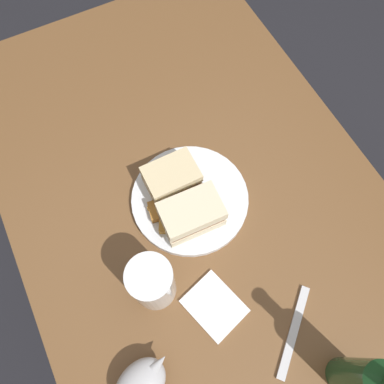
{
  "coord_description": "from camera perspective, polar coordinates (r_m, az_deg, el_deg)",
  "views": [
    {
      "loc": [
        0.29,
        -0.15,
        1.55
      ],
      "look_at": [
        0.0,
        -0.01,
        0.8
      ],
      "focal_mm": 35.63,
      "sensor_mm": 36.0,
      "label": 1
    }
  ],
  "objects": [
    {
      "name": "ground_plane",
      "position": [
        1.59,
        0.17,
        -11.01
      ],
      "size": [
        6.0,
        6.0,
        0.0
      ],
      "primitive_type": "plane",
      "color": "black"
    },
    {
      "name": "dining_table",
      "position": [
        1.21,
        0.22,
        -7.3
      ],
      "size": [
        1.26,
        0.79,
        0.77
      ],
      "primitive_type": "cube",
      "color": "brown",
      "rests_on": "ground"
    },
    {
      "name": "plate",
      "position": [
        0.83,
        -0.31,
        -1.05
      ],
      "size": [
        0.25,
        0.25,
        0.02
      ],
      "primitive_type": "cylinder",
      "color": "white",
      "rests_on": "dining_table"
    },
    {
      "name": "sandwich_half_left",
      "position": [
        0.81,
        -3.08,
        2.11
      ],
      "size": [
        0.08,
        0.11,
        0.06
      ],
      "color": "beige",
      "rests_on": "plate"
    },
    {
      "name": "sandwich_half_right",
      "position": [
        0.77,
        -0.09,
        -3.36
      ],
      "size": [
        0.09,
        0.13,
        0.07
      ],
      "color": "beige",
      "rests_on": "plate"
    },
    {
      "name": "potato_wedge_front",
      "position": [
        0.83,
        -3.49,
        0.67
      ],
      "size": [
        0.03,
        0.05,
        0.02
      ],
      "primitive_type": "cube",
      "rotation": [
        0.0,
        0.0,
        1.31
      ],
      "color": "gold",
      "rests_on": "plate"
    },
    {
      "name": "potato_wedge_middle",
      "position": [
        0.81,
        -4.75,
        -2.92
      ],
      "size": [
        0.06,
        0.05,
        0.02
      ],
      "primitive_type": "cube",
      "rotation": [
        0.0,
        0.0,
        3.69
      ],
      "color": "#B77F33",
      "rests_on": "plate"
    },
    {
      "name": "potato_wedge_back",
      "position": [
        0.79,
        -3.21,
        -5.26
      ],
      "size": [
        0.04,
        0.05,
        0.02
      ],
      "primitive_type": "cube",
      "rotation": [
        0.0,
        0.0,
        4.26
      ],
      "color": "#B77F33",
      "rests_on": "plate"
    },
    {
      "name": "potato_wedge_left_edge",
      "position": [
        0.81,
        -2.58,
        -2.31
      ],
      "size": [
        0.05,
        0.06,
        0.02
      ],
      "primitive_type": "cube",
      "rotation": [
        0.0,
        0.0,
        4.15
      ],
      "color": "#B77F33",
      "rests_on": "plate"
    },
    {
      "name": "potato_wedge_right_edge",
      "position": [
        0.8,
        -3.31,
        -3.61
      ],
      "size": [
        0.05,
        0.06,
        0.02
      ],
      "primitive_type": "cube",
      "rotation": [
        0.0,
        0.0,
        0.96
      ],
      "color": "gold",
      "rests_on": "plate"
    },
    {
      "name": "potato_wedge_stray",
      "position": [
        0.81,
        -5.6,
        -2.91
      ],
      "size": [
        0.05,
        0.03,
        0.02
      ],
      "primitive_type": "cube",
      "rotation": [
        0.0,
        0.0,
        2.95
      ],
      "color": "#AD702D",
      "rests_on": "plate"
    },
    {
      "name": "pint_glass",
      "position": [
        0.73,
        -5.88,
        -13.49
      ],
      "size": [
        0.08,
        0.08,
        0.15
      ],
      "color": "white",
      "rests_on": "dining_table"
    },
    {
      "name": "cider_bottle",
      "position": [
        0.73,
        24.61,
        -24.09
      ],
      "size": [
        0.06,
        0.06,
        0.27
      ],
      "color": "#19421E",
      "rests_on": "dining_table"
    },
    {
      "name": "napkin",
      "position": [
        0.78,
        3.38,
        -16.66
      ],
      "size": [
        0.13,
        0.12,
        0.01
      ],
      "primitive_type": "cube",
      "rotation": [
        0.0,
        0.0,
        0.29
      ],
      "color": "white",
      "rests_on": "dining_table"
    },
    {
      "name": "fork",
      "position": [
        0.8,
        14.94,
        -19.53
      ],
      "size": [
        0.13,
        0.15,
        0.01
      ],
      "primitive_type": "cube",
      "rotation": [
        0.0,
        0.0,
        2.3
      ],
      "color": "silver",
      "rests_on": "dining_table"
    }
  ]
}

